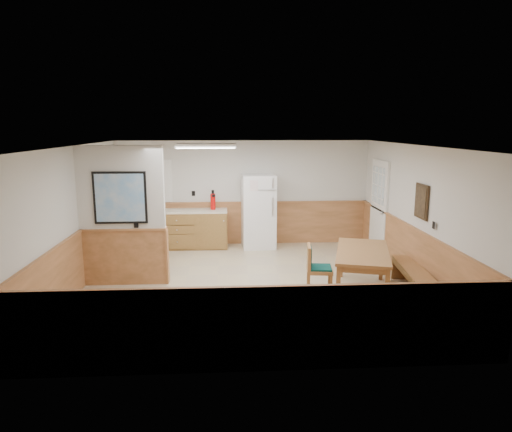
{
  "coord_description": "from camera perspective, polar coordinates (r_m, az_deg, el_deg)",
  "views": [
    {
      "loc": [
        -0.36,
        -7.88,
        2.82
      ],
      "look_at": [
        0.14,
        0.4,
        1.19
      ],
      "focal_mm": 32.0,
      "sensor_mm": 36.0,
      "label": 1
    }
  ],
  "objects": [
    {
      "name": "kitchen_counter",
      "position": [
        10.86,
        -7.88,
        -1.54
      ],
      "size": [
        2.2,
        0.61,
        1.0
      ],
      "color": "olive",
      "rests_on": "ground"
    },
    {
      "name": "fluorescent_fixture",
      "position": [
        9.2,
        -6.29,
        8.72
      ],
      "size": [
        1.2,
        0.3,
        0.09
      ],
      "color": "white",
      "rests_on": "ceiling"
    },
    {
      "name": "refrigerator",
      "position": [
        10.71,
        0.3,
        0.59
      ],
      "size": [
        0.8,
        0.74,
        1.73
      ],
      "rotation": [
        0.0,
        0.0,
        0.06
      ],
      "color": "white",
      "rests_on": "ground"
    },
    {
      "name": "dining_bench",
      "position": [
        8.31,
        19.03,
        -6.84
      ],
      "size": [
        0.53,
        1.65,
        0.45
      ],
      "rotation": [
        0.0,
        0.0,
        -0.11
      ],
      "color": "#A2633B",
      "rests_on": "ground"
    },
    {
      "name": "back_wall",
      "position": [
        11.0,
        -1.57,
        2.91
      ],
      "size": [
        6.0,
        0.02,
        2.5
      ],
      "primitive_type": "cube",
      "color": "silver",
      "rests_on": "ground"
    },
    {
      "name": "dining_chair",
      "position": [
        7.86,
        7.33,
        -6.17
      ],
      "size": [
        0.64,
        0.48,
        0.85
      ],
      "rotation": [
        0.0,
        0.0,
        -0.13
      ],
      "color": "#A2633B",
      "rests_on": "ground"
    },
    {
      "name": "left_wall",
      "position": [
        8.46,
        -21.6,
        -0.36
      ],
      "size": [
        0.02,
        6.0,
        2.5
      ],
      "primitive_type": "cube",
      "color": "silver",
      "rests_on": "ground"
    },
    {
      "name": "ground",
      "position": [
        8.38,
        -0.83,
        -8.55
      ],
      "size": [
        6.0,
        6.0,
        0.0
      ],
      "primitive_type": "plane",
      "color": "tan",
      "rests_on": "ground"
    },
    {
      "name": "wall_painting",
      "position": [
        8.37,
        19.97,
        1.73
      ],
      "size": [
        0.04,
        0.5,
        0.6
      ],
      "color": "#312313",
      "rests_on": "right_wall"
    },
    {
      "name": "wainscot_left",
      "position": [
        8.62,
        -21.12,
        -5.25
      ],
      "size": [
        0.04,
        6.0,
        1.0
      ],
      "primitive_type": "cube",
      "color": "#C5804E",
      "rests_on": "ground"
    },
    {
      "name": "ceiling",
      "position": [
        7.9,
        -0.88,
        8.8
      ],
      "size": [
        6.0,
        6.0,
        0.02
      ],
      "primitive_type": "cube",
      "color": "white",
      "rests_on": "back_wall"
    },
    {
      "name": "right_wall",
      "position": [
        8.71,
        19.27,
        0.11
      ],
      "size": [
        0.02,
        6.0,
        2.5
      ],
      "primitive_type": "cube",
      "color": "silver",
      "rests_on": "ground"
    },
    {
      "name": "dining_table",
      "position": [
        7.99,
        13.18,
        -4.89
      ],
      "size": [
        1.29,
        1.88,
        0.75
      ],
      "rotation": [
        0.0,
        0.0,
        -0.27
      ],
      "color": "#A2633B",
      "rests_on": "ground"
    },
    {
      "name": "exterior_door",
      "position": [
        10.48,
        15.07,
        1.02
      ],
      "size": [
        0.07,
        1.02,
        2.15
      ],
      "color": "white",
      "rests_on": "ground"
    },
    {
      "name": "kitchen_window",
      "position": [
        11.07,
        -12.53,
        4.27
      ],
      "size": [
        0.8,
        0.04,
        1.0
      ],
      "color": "white",
      "rests_on": "back_wall"
    },
    {
      "name": "soap_bottle",
      "position": [
        10.85,
        -13.45,
        1.2
      ],
      "size": [
        0.09,
        0.09,
        0.22
      ],
      "primitive_type": "cylinder",
      "rotation": [
        0.0,
        0.0,
        0.4
      ],
      "color": "green",
      "rests_on": "kitchen_counter"
    },
    {
      "name": "wainscot_back",
      "position": [
        11.11,
        -1.55,
        -0.94
      ],
      "size": [
        6.0,
        0.04,
        1.0
      ],
      "primitive_type": "cube",
      "color": "#C5804E",
      "rests_on": "ground"
    },
    {
      "name": "fire_extinguisher",
      "position": [
        10.75,
        -5.4,
        1.88
      ],
      "size": [
        0.14,
        0.14,
        0.46
      ],
      "rotation": [
        0.0,
        0.0,
        -0.27
      ],
      "color": "red",
      "rests_on": "kitchen_counter"
    },
    {
      "name": "partition_wall",
      "position": [
        8.45,
        -16.35,
        -0.17
      ],
      "size": [
        1.5,
        0.2,
        2.5
      ],
      "color": "silver",
      "rests_on": "ground"
    },
    {
      "name": "wainscot_right",
      "position": [
        8.87,
        18.84,
        -4.66
      ],
      "size": [
        0.04,
        6.0,
        1.0
      ],
      "primitive_type": "cube",
      "color": "#C5804E",
      "rests_on": "ground"
    }
  ]
}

